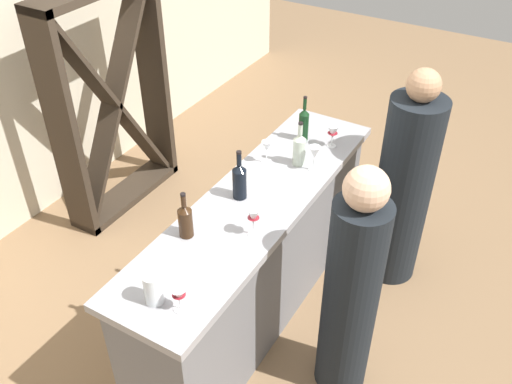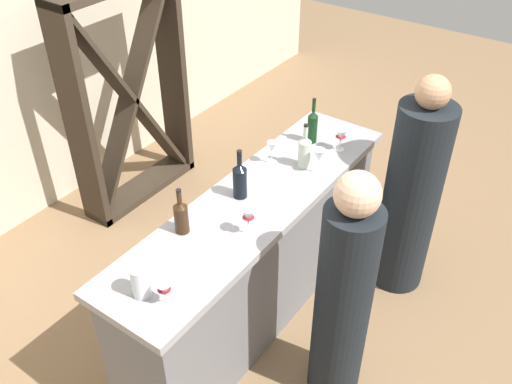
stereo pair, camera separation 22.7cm
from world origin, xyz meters
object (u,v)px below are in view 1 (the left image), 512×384
wine_bottle_second_right_dark_green (304,123)px  wine_bottle_center_clear_pale (299,149)px  wine_glass_near_left (315,153)px  water_pitcher (153,288)px  wine_rack (112,104)px  person_center_guest (404,188)px  wine_bottle_leftmost_amber_brown (185,220)px  wine_glass_far_center (267,147)px  wine_glass_far_left (179,295)px  wine_bottle_second_left_near_black (239,180)px  wine_glass_near_center (253,217)px  wine_glass_near_right (333,132)px  person_left_guest (351,294)px

wine_bottle_second_right_dark_green → wine_bottle_center_clear_pale: bearing=-158.5°
wine_glass_near_left → water_pitcher: 1.40m
wine_rack → person_center_guest: 2.33m
wine_bottle_leftmost_amber_brown → wine_bottle_center_clear_pale: 0.96m
wine_bottle_leftmost_amber_brown → wine_glass_far_center: bearing=-1.6°
wine_glass_far_left → wine_glass_far_center: wine_glass_far_center is taller
wine_bottle_center_clear_pale → wine_bottle_second_left_near_black: bearing=164.0°
wine_glass_near_left → wine_glass_near_center: size_ratio=0.99×
wine_glass_far_left → person_center_guest: bearing=-16.3°
wine_bottle_leftmost_amber_brown → wine_glass_near_right: wine_bottle_leftmost_amber_brown is taller
wine_bottle_second_left_near_black → wine_glass_near_left: 0.54m
wine_rack → person_left_guest: 2.49m
wine_glass_near_center → wine_glass_near_right: 1.05m
wine_glass_near_right → wine_bottle_leftmost_amber_brown: bearing=166.2°
wine_glass_near_right → wine_bottle_center_clear_pale: bearing=163.0°
wine_glass_near_center → person_left_guest: bearing=-81.4°
wine_rack → wine_glass_far_center: bearing=-97.2°
wine_glass_near_right → wine_rack: bearing=96.7°
wine_glass_far_center → person_center_guest: bearing=-57.3°
wine_bottle_leftmost_amber_brown → person_center_guest: (1.35, -0.81, -0.34)m
wine_glass_near_right → wine_glass_far_center: (-0.40, 0.28, 0.01)m
wine_bottle_second_right_dark_green → wine_glass_far_left: (-1.67, -0.19, -0.03)m
wine_bottle_leftmost_amber_brown → wine_bottle_second_right_dark_green: bearing=-4.5°
wine_rack → wine_bottle_second_right_dark_green: wine_rack is taller
wine_glass_near_center → water_pitcher: 0.68m
wine_glass_near_left → person_left_guest: person_left_guest is taller
wine_bottle_leftmost_amber_brown → wine_glass_near_right: (1.24, -0.30, -0.00)m
wine_bottle_second_left_near_black → wine_glass_far_center: bearing=6.4°
wine_bottle_second_right_dark_green → water_pitcher: 1.69m
person_center_guest → person_left_guest: bearing=113.3°
wine_glass_near_center → wine_glass_far_center: (0.65, 0.29, -0.01)m
wine_rack → wine_bottle_center_clear_pale: 1.71m
wine_glass_near_center → water_pitcher: size_ratio=1.03×
wine_glass_far_left → person_center_guest: (1.79, -0.52, -0.33)m
wine_rack → wine_bottle_second_left_near_black: size_ratio=5.73×
wine_bottle_second_left_near_black → wine_glass_near_left: size_ratio=1.84×
wine_glass_far_left → wine_glass_far_center: size_ratio=0.85×
wine_rack → wine_glass_near_right: (0.21, -1.79, 0.17)m
water_pitcher → person_left_guest: bearing=-44.3°
wine_glass_near_right → wine_glass_far_center: size_ratio=0.98×
wine_bottle_leftmost_amber_brown → wine_bottle_center_clear_pale: (0.93, -0.21, 0.01)m
wine_bottle_second_left_near_black → wine_glass_near_center: wine_bottle_second_left_near_black is taller
wine_bottle_center_clear_pale → water_pitcher: (-1.40, 0.06, -0.03)m
wine_rack → person_center_guest: bearing=-82.2°
wine_bottle_second_right_dark_green → wine_glass_near_right: wine_bottle_second_right_dark_green is taller
water_pitcher → wine_glass_near_left: bearing=-7.0°
wine_glass_near_left → person_center_guest: (0.43, -0.49, -0.36)m
wine_bottle_leftmost_amber_brown → person_left_guest: bearing=-72.5°
wine_bottle_second_left_near_black → wine_glass_near_left: wine_bottle_second_left_near_black is taller
wine_bottle_leftmost_amber_brown → wine_bottle_second_right_dark_green: size_ratio=0.87×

